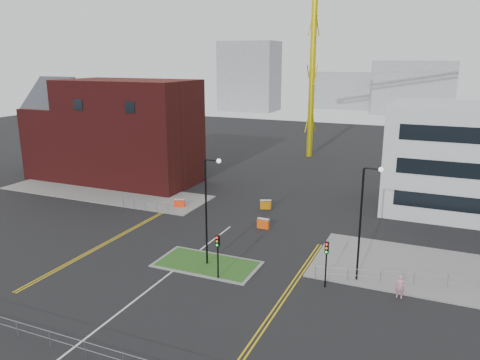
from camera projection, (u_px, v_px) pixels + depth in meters
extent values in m
plane|color=black|center=(130.00, 304.00, 32.83)|extent=(200.00, 200.00, 0.00)
cube|color=slate|center=(105.00, 192.00, 60.03)|extent=(28.00, 8.00, 0.12)
cube|color=slate|center=(468.00, 277.00, 36.82)|extent=(24.00, 10.00, 0.12)
cube|color=slate|center=(207.00, 264.00, 39.16)|extent=(8.60, 4.60, 0.08)
cube|color=#254B19|center=(207.00, 264.00, 39.15)|extent=(8.00, 4.00, 0.12)
cube|color=#4D1313|center=(130.00, 132.00, 63.60)|extent=(18.00, 10.00, 14.00)
cube|color=black|center=(78.00, 105.00, 59.66)|extent=(1.40, 0.10, 1.40)
cube|color=black|center=(130.00, 107.00, 56.60)|extent=(1.40, 0.10, 1.40)
cube|color=#4D1313|center=(63.00, 141.00, 68.71)|extent=(6.00, 10.00, 10.00)
cube|color=#2D3038|center=(60.00, 106.00, 67.44)|extent=(6.40, 8.49, 8.49)
cylinder|color=#CFBD0C|center=(313.00, 58.00, 78.20)|extent=(1.00, 1.00, 33.65)
cylinder|color=black|center=(206.00, 214.00, 38.03)|extent=(0.16, 0.16, 9.00)
cylinder|color=black|center=(212.00, 160.00, 36.66)|extent=(1.20, 0.10, 0.10)
sphere|color=silver|center=(219.00, 161.00, 36.43)|extent=(0.36, 0.36, 0.36)
cylinder|color=black|center=(360.00, 226.00, 35.21)|extent=(0.16, 0.16, 9.00)
cylinder|color=black|center=(372.00, 169.00, 33.84)|extent=(1.20, 0.10, 0.10)
sphere|color=silver|center=(381.00, 170.00, 33.61)|extent=(0.36, 0.36, 0.36)
cylinder|color=black|center=(218.00, 261.00, 36.25)|extent=(0.12, 0.12, 3.00)
cube|color=black|center=(218.00, 241.00, 35.82)|extent=(0.28, 0.22, 0.90)
sphere|color=red|center=(217.00, 238.00, 35.63)|extent=(0.18, 0.18, 0.18)
sphere|color=orange|center=(217.00, 241.00, 35.70)|extent=(0.18, 0.18, 0.18)
sphere|color=#0CCC33|center=(217.00, 245.00, 35.78)|extent=(0.18, 0.18, 0.18)
cylinder|color=black|center=(326.00, 269.00, 34.96)|extent=(0.12, 0.12, 3.00)
cube|color=black|center=(327.00, 248.00, 34.53)|extent=(0.28, 0.22, 0.90)
sphere|color=red|center=(327.00, 244.00, 34.33)|extent=(0.18, 0.18, 0.18)
sphere|color=orange|center=(326.00, 248.00, 34.41)|extent=(0.18, 0.18, 0.18)
sphere|color=#0CCC33|center=(326.00, 252.00, 34.49)|extent=(0.18, 0.18, 0.18)
cylinder|color=gray|center=(66.00, 336.00, 27.23)|extent=(24.00, 0.04, 0.04)
cylinder|color=gray|center=(67.00, 344.00, 27.36)|extent=(24.00, 0.04, 0.04)
cylinder|color=gray|center=(145.00, 202.00, 52.77)|extent=(6.00, 0.04, 0.04)
cylinder|color=gray|center=(145.00, 206.00, 52.90)|extent=(6.00, 0.04, 0.04)
cylinder|color=gray|center=(124.00, 203.00, 54.05)|extent=(0.05, 0.05, 1.10)
cylinder|color=gray|center=(168.00, 209.00, 51.75)|extent=(0.05, 0.05, 1.10)
cylinder|color=gray|center=(449.00, 275.00, 34.92)|extent=(19.01, 5.04, 0.04)
cylinder|color=gray|center=(448.00, 281.00, 35.05)|extent=(19.01, 5.04, 0.04)
cylinder|color=gray|center=(316.00, 273.00, 36.47)|extent=(0.05, 0.05, 1.10)
cube|color=silver|center=(146.00, 292.00, 34.60)|extent=(0.15, 30.00, 0.01)
cube|color=gold|center=(115.00, 237.00, 45.16)|extent=(0.12, 24.00, 0.01)
cube|color=gold|center=(118.00, 238.00, 45.05)|extent=(0.12, 24.00, 0.01)
cube|color=gold|center=(285.00, 292.00, 34.52)|extent=(0.12, 20.00, 0.01)
cube|color=gold|center=(289.00, 293.00, 34.40)|extent=(0.12, 20.00, 0.01)
cube|color=gray|center=(249.00, 76.00, 151.98)|extent=(18.00, 12.00, 22.00)
cube|color=gray|center=(413.00, 88.00, 142.45)|extent=(24.00, 12.00, 16.00)
cube|color=gray|center=(359.00, 91.00, 158.74)|extent=(30.00, 12.00, 12.00)
imported|color=pink|center=(400.00, 286.00, 33.57)|extent=(0.65, 0.44, 1.74)
cube|color=#FF360E|center=(179.00, 204.00, 53.94)|extent=(1.26, 0.75, 1.00)
cube|color=silver|center=(179.00, 200.00, 53.83)|extent=(1.26, 0.75, 0.12)
cube|color=#C3740A|center=(266.00, 205.00, 53.48)|extent=(1.33, 0.86, 1.05)
cube|color=silver|center=(266.00, 201.00, 53.36)|extent=(1.33, 0.86, 0.13)
cube|color=#E9500C|center=(263.00, 224.00, 47.38)|extent=(1.26, 0.48, 1.03)
cube|color=silver|center=(263.00, 219.00, 47.26)|extent=(1.26, 0.48, 0.12)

